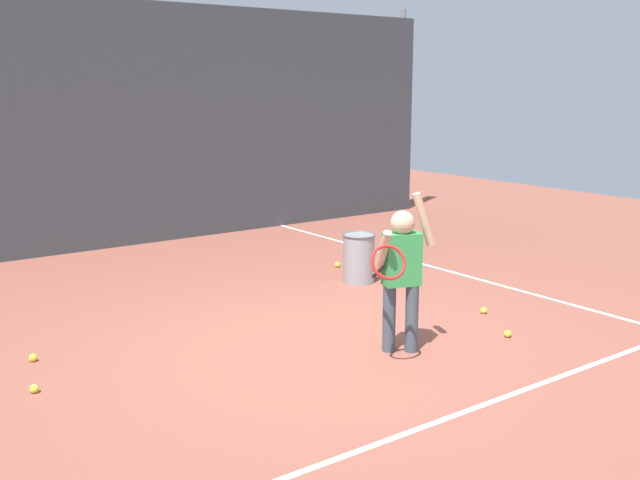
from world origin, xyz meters
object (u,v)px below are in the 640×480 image
Objects in this scene: tennis_player at (401,268)px; tennis_ball_1 at (33,358)px; tennis_ball_2 at (508,334)px; tennis_ball_3 at (337,265)px; ball_hopper at (359,257)px; tennis_ball_4 at (484,310)px; tennis_ball_0 at (34,389)px.

tennis_ball_1 is at bearing 168.81° from tennis_player.
tennis_ball_2 is 1.00× the size of tennis_ball_3.
tennis_player is 20.46× the size of tennis_ball_1.
tennis_ball_3 is at bearing 83.18° from tennis_player.
tennis_player reaches higher than tennis_ball_3.
tennis_ball_4 is (0.24, -1.66, -0.26)m from ball_hopper.
tennis_player is 20.46× the size of tennis_ball_3.
tennis_ball_2 is (-0.13, -2.26, -0.26)m from ball_hopper.
tennis_ball_1 is 4.09m from tennis_ball_3.
tennis_ball_3 and tennis_ball_4 have the same top height.
ball_hopper is at bearing 14.69° from tennis_ball_0.
ball_hopper is at bearing 86.83° from tennis_ball_2.
tennis_ball_0 is 0.67m from tennis_ball_1.
tennis_ball_1 is at bearing -174.36° from ball_hopper.
tennis_ball_3 is at bearing 90.17° from tennis_ball_4.
ball_hopper is 8.52× the size of tennis_ball_1.
tennis_player is at bearing -167.80° from tennis_ball_4.
ball_hopper reaches higher than tennis_ball_1.
ball_hopper is 1.70m from tennis_ball_4.
tennis_player is 20.46× the size of tennis_ball_4.
tennis_ball_0 is 1.00× the size of tennis_ball_2.
tennis_ball_2 is at bearing -93.17° from ball_hopper.
ball_hopper is 3.74m from tennis_ball_1.
tennis_ball_0 is (-2.73, 0.94, -0.69)m from tennis_player.
tennis_player is at bearing -31.90° from tennis_ball_1.
tennis_player is at bearing 163.81° from tennis_ball_2.
tennis_ball_0 and tennis_ball_1 have the same top height.
tennis_ball_2 is 0.70m from tennis_ball_4.
tennis_ball_4 is (3.95, -1.29, 0.00)m from tennis_ball_1.
tennis_player is at bearing -117.53° from tennis_ball_3.
ball_hopper is (1.15, 1.96, -0.44)m from tennis_player.
ball_hopper is at bearing -108.37° from tennis_ball_3.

